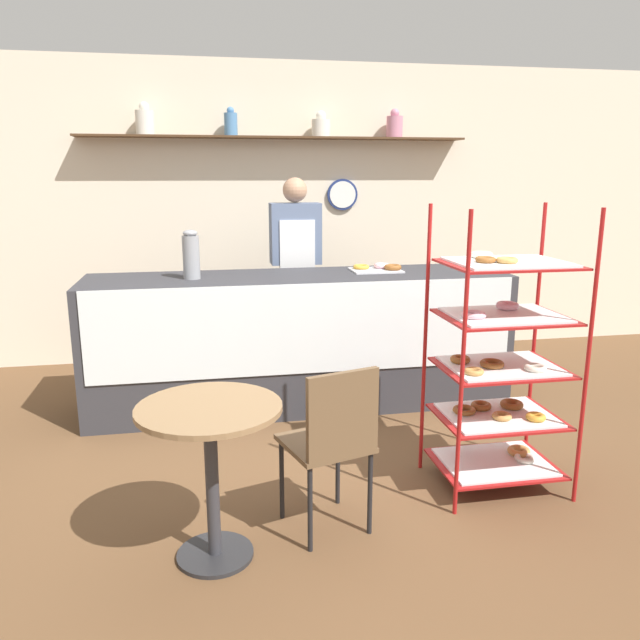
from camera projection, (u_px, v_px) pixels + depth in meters
ground_plane at (334, 479)px, 3.60m from camera, size 14.00×14.00×0.00m
back_wall at (276, 212)px, 5.82m from camera, size 10.00×0.30×2.70m
display_counter at (300, 340)px, 4.68m from camera, size 3.10×0.75×0.99m
pastry_rack at (500, 366)px, 3.39m from camera, size 0.70×0.55×1.56m
person_worker at (296, 271)px, 5.18m from camera, size 0.41×0.23×1.69m
cafe_table at (211, 446)px, 2.75m from camera, size 0.64×0.64×0.74m
cafe_chair at (333, 435)px, 2.93m from camera, size 0.47×0.47×0.86m
coffee_carafe at (191, 255)px, 4.38m from camera, size 0.12×0.12×0.35m
donut_tray_counter at (378, 268)px, 4.77m from camera, size 0.38×0.29×0.05m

